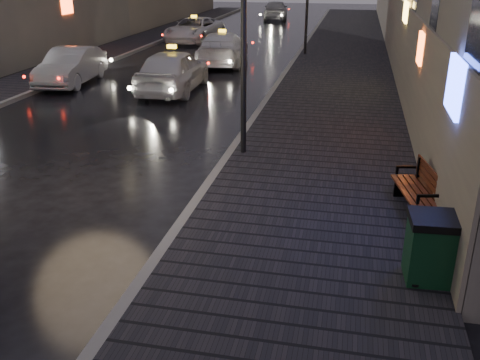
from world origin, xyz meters
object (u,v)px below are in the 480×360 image
object	(u,v)px
lamp_near	(244,16)
trash_bin	(430,247)
taxi_far	(194,30)
taxi_mid	(223,48)
car_far	(276,10)
bench	(421,191)
taxi_near	(173,70)
car_left_mid	(71,66)

from	to	relation	value
lamp_near	trash_bin	size ratio (longest dim) A/B	4.96
trash_bin	taxi_far	distance (m)	27.62
lamp_near	taxi_mid	size ratio (longest dim) A/B	1.01
taxi_far	car_far	bearing A→B (deg)	84.61
bench	taxi_mid	world-z (taller)	taxi_mid
lamp_near	taxi_near	distance (m)	8.36
car_far	bench	bearing A→B (deg)	96.66
lamp_near	car_left_mid	distance (m)	11.60
taxi_far	taxi_near	bearing A→B (deg)	-70.33
bench	trash_bin	size ratio (longest dim) A/B	1.71
lamp_near	taxi_far	bearing A→B (deg)	109.91
taxi_near	taxi_mid	distance (m)	6.09
trash_bin	taxi_near	bearing A→B (deg)	120.73
taxi_mid	lamp_near	bearing A→B (deg)	99.90
taxi_near	car_left_mid	distance (m)	4.53
taxi_near	taxi_mid	size ratio (longest dim) A/B	0.92
trash_bin	taxi_mid	distance (m)	19.56
car_far	taxi_mid	bearing A→B (deg)	85.52
lamp_near	taxi_mid	distance (m)	13.63
taxi_near	taxi_mid	world-z (taller)	taxi_near
lamp_near	car_far	xyz separation A→B (m)	(-4.30, 34.17, -2.68)
taxi_near	bench	bearing A→B (deg)	128.89
car_left_mid	taxi_mid	distance (m)	7.49
trash_bin	car_left_mid	world-z (taller)	car_left_mid
taxi_mid	car_far	xyz separation A→B (m)	(-0.61, 21.34, 0.05)
lamp_near	car_far	distance (m)	34.54
lamp_near	taxi_mid	bearing A→B (deg)	106.06
taxi_mid	taxi_far	world-z (taller)	taxi_mid
bench	car_far	bearing A→B (deg)	91.46
trash_bin	taxi_mid	xyz separation A→B (m)	(-7.64, 18.00, 0.07)
taxi_mid	taxi_near	bearing A→B (deg)	79.55
car_left_mid	lamp_near	bearing A→B (deg)	-45.55
car_left_mid	car_far	size ratio (longest dim) A/B	0.92
bench	taxi_mid	xyz separation A→B (m)	(-7.76, 15.55, 0.17)
car_left_mid	taxi_far	world-z (taller)	taxi_far
trash_bin	taxi_mid	bearing A→B (deg)	109.56
taxi_near	taxi_far	xyz separation A→B (m)	(-3.12, 13.32, -0.09)
car_left_mid	bench	bearing A→B (deg)	-43.74
trash_bin	car_far	bearing A→B (deg)	98.40
car_left_mid	car_far	distance (m)	27.30
lamp_near	car_left_mid	size ratio (longest dim) A/B	1.21
taxi_near	car_left_mid	xyz separation A→B (m)	(-4.50, 0.46, -0.10)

